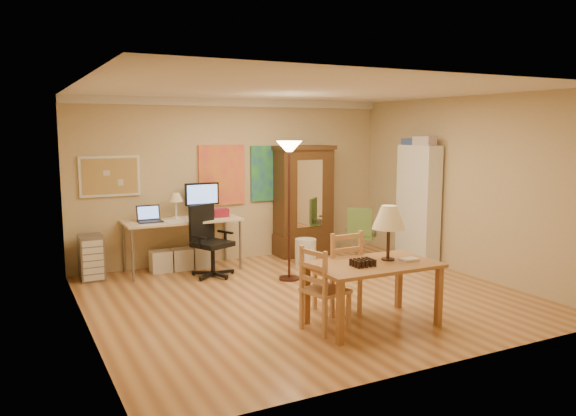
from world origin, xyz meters
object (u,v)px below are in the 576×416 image
bookshelf (418,205)px  dining_table (379,250)px  computer_desk (184,239)px  armoire (304,208)px  office_chair_black (211,257)px  office_chair_green (361,247)px

bookshelf → dining_table: bearing=-137.9°
dining_table → bookshelf: bookshelf is taller
computer_desk → armoire: (2.20, 0.08, 0.34)m
dining_table → armoire: armoire is taller
dining_table → office_chair_black: 3.07m
office_chair_green → bookshelf: bearing=-34.7°
office_chair_green → bookshelf: (0.75, -0.52, 0.72)m
office_chair_black → office_chair_green: 2.58m
computer_desk → dining_table: bearing=-69.9°
dining_table → armoire: size_ratio=0.75×
dining_table → office_chair_green: size_ratio=1.56×
dining_table → computer_desk: computer_desk is taller
office_chair_black → office_chair_green: (2.57, -0.23, -0.04)m
office_chair_green → armoire: (-0.62, 0.89, 0.59)m
office_chair_black → office_chair_green: office_chair_black is taller
dining_table → office_chair_green: dining_table is taller
dining_table → bookshelf: size_ratio=0.74×
computer_desk → bookshelf: (3.57, -1.33, 0.47)m
dining_table → bookshelf: bearing=42.1°
dining_table → armoire: 3.63m
computer_desk → office_chair_black: size_ratio=1.66×
computer_desk → office_chair_green: 2.94m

